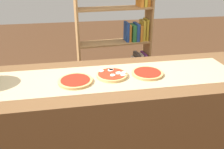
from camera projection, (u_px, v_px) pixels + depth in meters
counter at (112, 125)px, 1.93m from camera, size 2.31×0.73×0.88m
parchment_paper at (112, 77)px, 1.74m from camera, size 1.91×0.45×0.00m
pizza_plain_0 at (75, 81)px, 1.66m from camera, size 0.25×0.25×0.02m
pizza_mozzarella_1 at (112, 75)px, 1.74m from camera, size 0.23×0.23×0.03m
pizza_plain_2 at (147, 73)px, 1.78m from camera, size 0.24×0.24×0.02m
bookshelf at (124, 47)px, 2.84m from camera, size 0.89×0.30×1.61m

